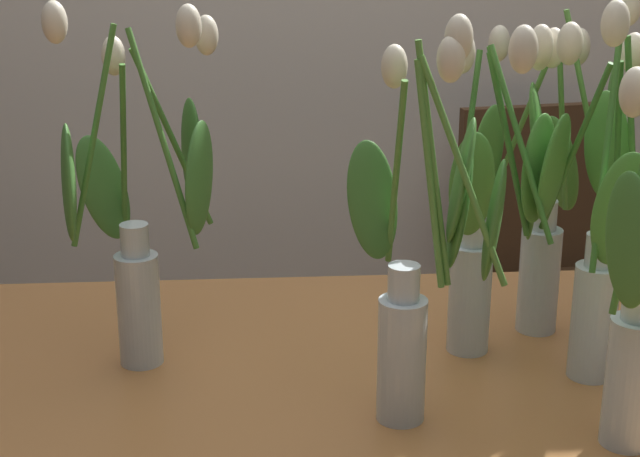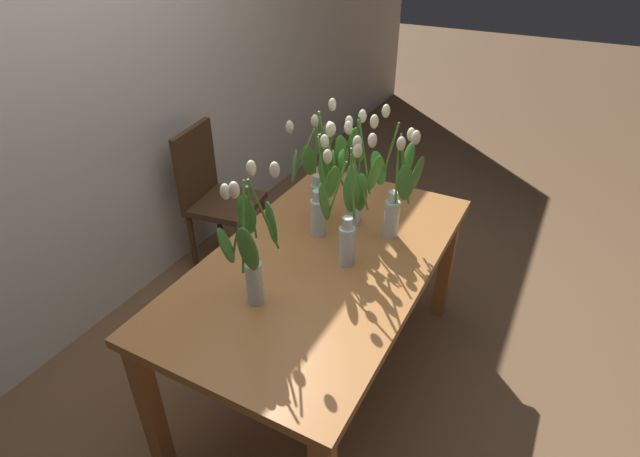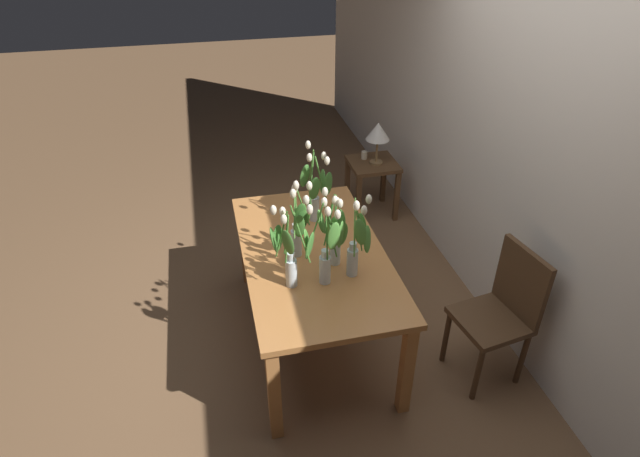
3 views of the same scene
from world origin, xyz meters
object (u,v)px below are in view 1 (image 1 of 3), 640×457
object	(u,v)px
tulip_vase_5	(140,226)
tulip_vase_0	(496,222)
dining_table	(384,434)
dining_chair	(539,263)
tulip_vase_3	(600,230)
tulip_vase_4	(424,265)
tulip_vase_1	(546,211)

from	to	relation	value
tulip_vase_5	tulip_vase_0	bearing A→B (deg)	-1.61
dining_table	tulip_vase_0	size ratio (longest dim) A/B	2.98
tulip_vase_5	dining_chair	bearing A→B (deg)	46.22
tulip_vase_3	dining_chair	distance (m)	1.18
tulip_vase_4	tulip_vase_5	xyz separation A→B (m)	(-0.40, 0.20, -0.00)
tulip_vase_3	dining_chair	size ratio (longest dim) A/B	0.62
tulip_vase_1	tulip_vase_3	size ratio (longest dim) A/B	1.00
tulip_vase_5	dining_chair	world-z (taller)	tulip_vase_5
tulip_vase_0	tulip_vase_3	distance (m)	0.16
dining_table	tulip_vase_0	distance (m)	0.37
dining_table	tulip_vase_4	bearing A→B (deg)	-69.69
tulip_vase_1	tulip_vase_3	world-z (taller)	tulip_vase_3
dining_table	tulip_vase_5	size ratio (longest dim) A/B	2.83
dining_table	dining_chair	xyz separation A→B (m)	(0.56, 1.07, -0.12)
tulip_vase_0	tulip_vase_4	world-z (taller)	tulip_vase_4
tulip_vase_0	tulip_vase_4	distance (m)	0.23
tulip_vase_3	tulip_vase_4	xyz separation A→B (m)	(-0.28, -0.11, -0.01)
tulip_vase_1	tulip_vase_4	size ratio (longest dim) A/B	1.02
dining_table	dining_chair	bearing A→B (deg)	62.34
tulip_vase_0	tulip_vase_5	bearing A→B (deg)	178.39
tulip_vase_0	tulip_vase_5	xyz separation A→B (m)	(-0.55, 0.02, -0.00)
tulip_vase_3	tulip_vase_5	xyz separation A→B (m)	(-0.68, 0.09, -0.01)
tulip_vase_3	tulip_vase_4	distance (m)	0.30
tulip_vase_0	tulip_vase_3	bearing A→B (deg)	-29.30
tulip_vase_1	dining_chair	distance (m)	1.01
tulip_vase_0	dining_chair	distance (m)	1.14
tulip_vase_4	tulip_vase_3	bearing A→B (deg)	20.94
dining_table	tulip_vase_1	distance (m)	0.46
tulip_vase_0	tulip_vase_5	world-z (taller)	tulip_vase_5
dining_table	tulip_vase_5	bearing A→B (deg)	164.51
dining_table	tulip_vase_4	distance (m)	0.33
dining_table	tulip_vase_4	size ratio (longest dim) A/B	2.85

